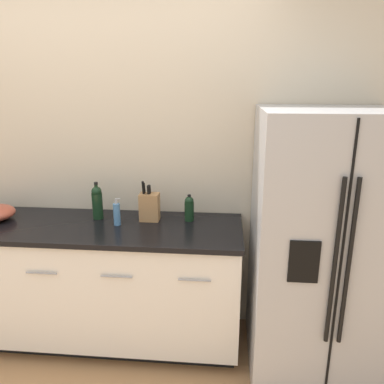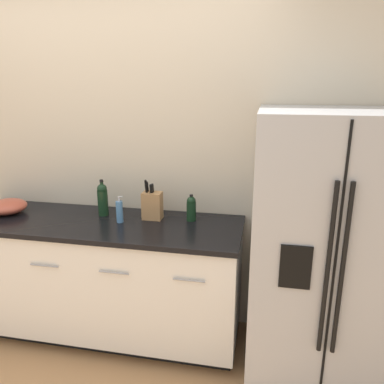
{
  "view_description": "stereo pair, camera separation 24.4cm",
  "coord_description": "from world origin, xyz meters",
  "px_view_note": "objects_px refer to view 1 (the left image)",
  "views": [
    {
      "loc": [
        0.92,
        -1.31,
        1.85
      ],
      "look_at": [
        0.71,
        1.02,
        1.16
      ],
      "focal_mm": 35.0,
      "sensor_mm": 36.0,
      "label": 1
    },
    {
      "loc": [
        1.17,
        -1.28,
        1.85
      ],
      "look_at": [
        0.71,
        1.02,
        1.16
      ],
      "focal_mm": 35.0,
      "sensor_mm": 36.0,
      "label": 2
    }
  ],
  "objects_px": {
    "refrigerator": "(321,246)",
    "soap_dispenser": "(117,214)",
    "knife_block": "(149,206)",
    "oil_bottle": "(189,208)",
    "wine_bottle": "(97,202)"
  },
  "relations": [
    {
      "from": "refrigerator",
      "to": "soap_dispenser",
      "type": "distance_m",
      "value": 1.36
    },
    {
      "from": "soap_dispenser",
      "to": "refrigerator",
      "type": "bearing_deg",
      "value": -4.01
    },
    {
      "from": "knife_block",
      "to": "soap_dispenser",
      "type": "xyz_separation_m",
      "value": [
        -0.2,
        -0.11,
        -0.02
      ]
    },
    {
      "from": "knife_block",
      "to": "refrigerator",
      "type": "bearing_deg",
      "value": -10.19
    },
    {
      "from": "refrigerator",
      "to": "oil_bottle",
      "type": "relative_size",
      "value": 9.04
    },
    {
      "from": "knife_block",
      "to": "wine_bottle",
      "type": "bearing_deg",
      "value": 179.19
    },
    {
      "from": "refrigerator",
      "to": "soap_dispenser",
      "type": "bearing_deg",
      "value": 175.99
    },
    {
      "from": "knife_block",
      "to": "oil_bottle",
      "type": "height_order",
      "value": "knife_block"
    },
    {
      "from": "knife_block",
      "to": "oil_bottle",
      "type": "xyz_separation_m",
      "value": [
        0.28,
        0.02,
        -0.01
      ]
    },
    {
      "from": "refrigerator",
      "to": "soap_dispenser",
      "type": "relative_size",
      "value": 8.96
    },
    {
      "from": "wine_bottle",
      "to": "knife_block",
      "type": "bearing_deg",
      "value": -0.81
    },
    {
      "from": "refrigerator",
      "to": "knife_block",
      "type": "bearing_deg",
      "value": 169.81
    },
    {
      "from": "soap_dispenser",
      "to": "oil_bottle",
      "type": "height_order",
      "value": "soap_dispenser"
    },
    {
      "from": "refrigerator",
      "to": "oil_bottle",
      "type": "height_order",
      "value": "refrigerator"
    },
    {
      "from": "wine_bottle",
      "to": "soap_dispenser",
      "type": "distance_m",
      "value": 0.21
    }
  ]
}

